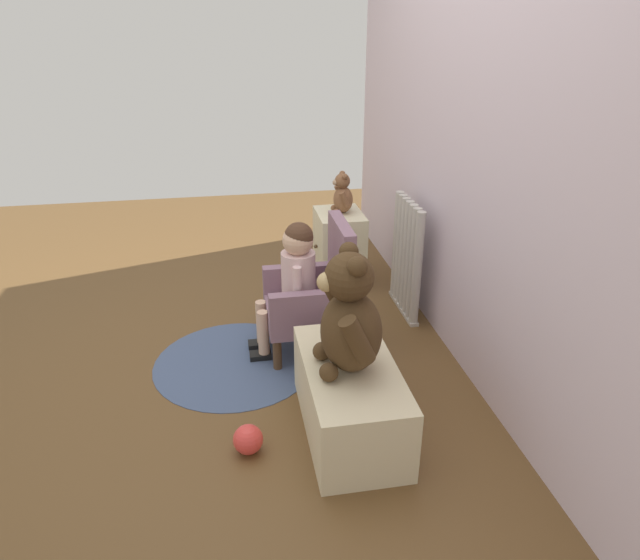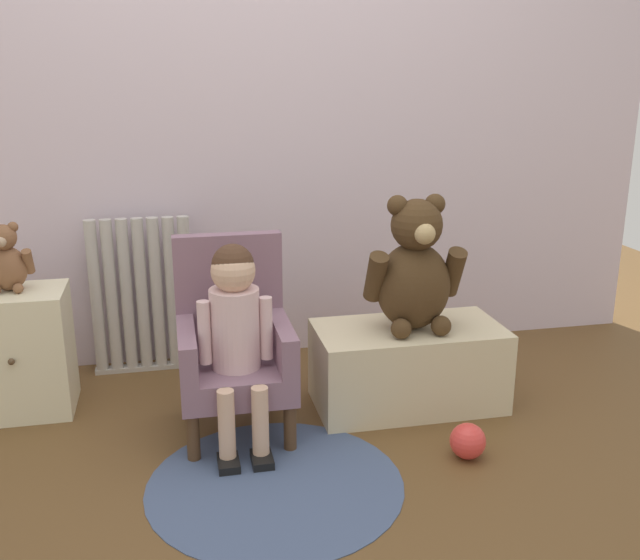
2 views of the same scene
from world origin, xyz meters
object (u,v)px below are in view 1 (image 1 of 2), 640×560
(small_dresser, at_px, (338,248))
(large_teddy_bear, at_px, (348,318))
(radiator, at_px, (406,258))
(child_figure, at_px, (293,271))
(toy_ball, at_px, (247,440))
(floor_rug, at_px, (233,363))
(child_armchair, at_px, (316,295))
(small_teddy_bear, at_px, (342,195))
(low_bench, at_px, (349,398))

(small_dresser, relative_size, large_teddy_bear, 0.93)
(radiator, height_order, child_figure, child_figure)
(small_dresser, distance_m, toy_ball, 1.67)
(toy_ball, bearing_deg, floor_rug, -177.19)
(child_armchair, distance_m, floor_rug, 0.54)
(small_teddy_bear, height_order, floor_rug, small_teddy_bear)
(large_teddy_bear, relative_size, floor_rug, 0.63)
(small_teddy_bear, bearing_deg, large_teddy_bear, -11.05)
(low_bench, xyz_separation_m, toy_ball, (0.07, -0.43, -0.10))
(large_teddy_bear, xyz_separation_m, small_teddy_bear, (-1.46, 0.29, 0.05))
(radiator, bearing_deg, toy_ball, -42.74)
(radiator, height_order, small_teddy_bear, small_teddy_bear)
(radiator, bearing_deg, small_dresser, -146.02)
(low_bench, bearing_deg, small_teddy_bear, 169.31)
(child_figure, bearing_deg, child_armchair, 90.00)
(low_bench, bearing_deg, radiator, 150.89)
(radiator, relative_size, child_armchair, 0.97)
(radiator, distance_m, small_teddy_bear, 0.59)
(radiator, height_order, large_teddy_bear, large_teddy_bear)
(child_armchair, height_order, floor_rug, child_armchair)
(child_figure, height_order, small_teddy_bear, small_teddy_bear)
(low_bench, bearing_deg, child_armchair, -177.88)
(child_figure, height_order, low_bench, child_figure)
(child_figure, bearing_deg, small_dresser, 153.06)
(low_bench, height_order, large_teddy_bear, large_teddy_bear)
(small_teddy_bear, distance_m, floor_rug, 1.28)
(small_teddy_bear, bearing_deg, small_dresser, -58.54)
(large_teddy_bear, xyz_separation_m, toy_ball, (0.06, -0.42, -0.48))
(floor_rug, bearing_deg, large_teddy_bear, 37.04)
(small_teddy_bear, relative_size, floor_rug, 0.31)
(large_teddy_bear, bearing_deg, child_armchair, -178.83)
(low_bench, height_order, floor_rug, low_bench)
(small_dresser, bearing_deg, floor_rug, -40.02)
(floor_rug, xyz_separation_m, toy_ball, (0.66, 0.03, 0.06))
(large_teddy_bear, bearing_deg, radiator, 150.61)
(small_teddy_bear, height_order, toy_ball, small_teddy_bear)
(large_teddy_bear, bearing_deg, small_teddy_bear, 168.95)
(child_armchair, height_order, child_figure, child_figure)
(low_bench, bearing_deg, toy_ball, -81.04)
(radiator, height_order, small_dresser, radiator)
(large_teddy_bear, height_order, small_teddy_bear, large_teddy_bear)
(floor_rug, bearing_deg, small_dresser, 139.98)
(radiator, distance_m, low_bench, 1.15)
(child_armchair, relative_size, child_figure, 0.98)
(radiator, xyz_separation_m, small_teddy_bear, (-0.46, -0.28, 0.25))
(small_teddy_bear, bearing_deg, child_figure, -27.68)
(child_figure, bearing_deg, toy_ball, -21.60)
(small_dresser, bearing_deg, large_teddy_bear, -10.42)
(large_teddy_bear, height_order, floor_rug, large_teddy_bear)
(radiator, relative_size, small_teddy_bear, 2.63)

